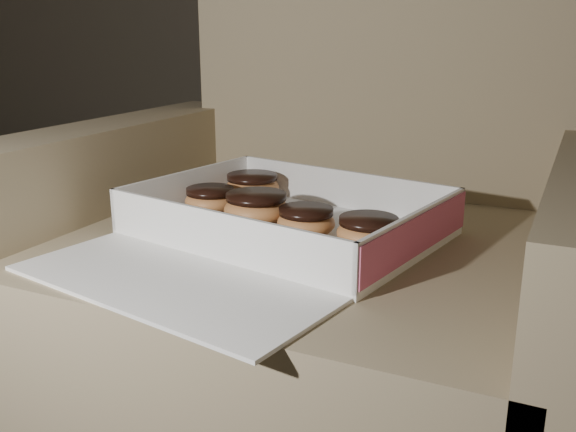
# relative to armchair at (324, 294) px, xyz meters

# --- Properties ---
(armchair) EXTENTS (0.88, 0.74, 0.92)m
(armchair) POSITION_rel_armchair_xyz_m (0.00, 0.00, 0.00)
(armchair) COLOR #8D765A
(armchair) RESTS_ON floor
(bakery_box) EXTENTS (0.49, 0.55, 0.07)m
(bakery_box) POSITION_rel_armchair_xyz_m (-0.03, -0.12, 0.14)
(bakery_box) COLOR white
(bakery_box) RESTS_ON armchair
(donut_a) EXTENTS (0.10, 0.10, 0.05)m
(donut_a) POSITION_rel_armchair_xyz_m (-0.08, -0.08, 0.16)
(donut_a) COLOR #EB9A52
(donut_a) RESTS_ON bakery_box
(donut_b) EXTENTS (0.08, 0.08, 0.04)m
(donut_b) POSITION_rel_armchair_xyz_m (-0.17, -0.05, 0.15)
(donut_b) COLOR #EB9A52
(donut_b) RESTS_ON bakery_box
(donut_c) EXTENTS (0.08, 0.08, 0.04)m
(donut_c) POSITION_rel_armchair_xyz_m (0.01, -0.10, 0.15)
(donut_c) COLOR #EB9A52
(donut_c) RESTS_ON bakery_box
(donut_d) EXTENTS (0.09, 0.09, 0.05)m
(donut_d) POSITION_rel_armchair_xyz_m (-0.15, 0.04, 0.15)
(donut_d) COLOR #EB9A52
(donut_d) RESTS_ON bakery_box
(donut_e) EXTENTS (0.08, 0.08, 0.04)m
(donut_e) POSITION_rel_armchair_xyz_m (0.11, -0.11, 0.15)
(donut_e) COLOR #EB9A52
(donut_e) RESTS_ON bakery_box
(crumb_a) EXTENTS (0.01, 0.01, 0.00)m
(crumb_a) POSITION_rel_armchair_xyz_m (-0.14, -0.16, 0.13)
(crumb_a) COLOR black
(crumb_a) RESTS_ON bakery_box
(crumb_b) EXTENTS (0.01, 0.01, 0.00)m
(crumb_b) POSITION_rel_armchair_xyz_m (-0.02, -0.13, 0.13)
(crumb_b) COLOR black
(crumb_b) RESTS_ON bakery_box
(crumb_c) EXTENTS (0.01, 0.01, 0.00)m
(crumb_c) POSITION_rel_armchair_xyz_m (0.05, -0.11, 0.13)
(crumb_c) COLOR black
(crumb_c) RESTS_ON bakery_box
(crumb_d) EXTENTS (0.01, 0.01, 0.00)m
(crumb_d) POSITION_rel_armchair_xyz_m (-0.22, -0.10, 0.13)
(crumb_d) COLOR black
(crumb_d) RESTS_ON bakery_box
(crumb_e) EXTENTS (0.01, 0.01, 0.00)m
(crumb_e) POSITION_rel_armchair_xyz_m (0.06, -0.22, 0.13)
(crumb_e) COLOR black
(crumb_e) RESTS_ON bakery_box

